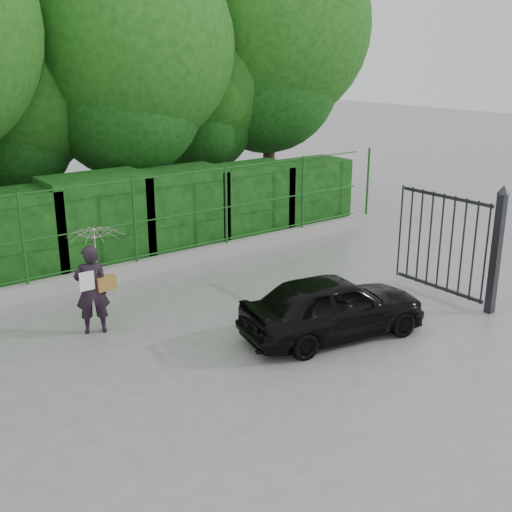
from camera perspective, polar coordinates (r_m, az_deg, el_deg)
ground at (r=10.11m, az=-0.85°, el=-8.97°), size 80.00×80.00×0.00m
kerb at (r=13.68m, az=-12.00°, el=-1.40°), size 14.00×0.25×0.30m
fence at (r=13.46m, az=-11.43°, el=3.01°), size 14.13×0.06×1.80m
hedge at (r=14.26m, az=-14.49°, el=2.67°), size 14.20×1.20×2.04m
trees at (r=16.37m, az=-14.34°, el=17.50°), size 17.10×6.15×8.08m
gate at (r=12.35m, az=18.75°, el=1.01°), size 0.22×2.33×2.36m
woman at (r=10.93m, az=-14.11°, el=-0.61°), size 0.95×0.96×1.82m
car at (r=10.68m, az=6.88°, el=-4.42°), size 3.33×1.83×1.07m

